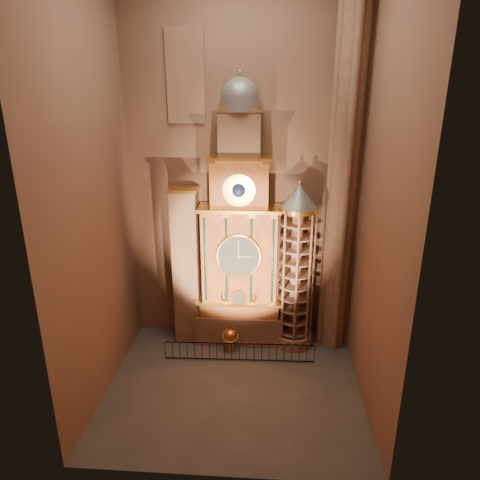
# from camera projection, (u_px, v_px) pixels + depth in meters

# --- Properties ---
(floor) EXTENTS (14.00, 14.00, 0.00)m
(floor) POSITION_uv_depth(u_px,v_px,m) (234.00, 386.00, 24.00)
(floor) COLOR #383330
(floor) RESTS_ON ground
(wall_back) EXTENTS (22.00, 0.00, 22.00)m
(wall_back) POSITION_uv_depth(u_px,v_px,m) (241.00, 172.00, 26.09)
(wall_back) COLOR #8B624B
(wall_back) RESTS_ON floor
(wall_left) EXTENTS (0.00, 22.00, 22.00)m
(wall_left) POSITION_uv_depth(u_px,v_px,m) (90.00, 192.00, 20.88)
(wall_left) COLOR #8B624B
(wall_left) RESTS_ON floor
(wall_right) EXTENTS (0.00, 22.00, 22.00)m
(wall_right) POSITION_uv_depth(u_px,v_px,m) (382.00, 197.00, 19.97)
(wall_right) COLOR #8B624B
(wall_right) RESTS_ON floor
(astronomical_clock) EXTENTS (5.60, 2.41, 16.70)m
(astronomical_clock) POSITION_uv_depth(u_px,v_px,m) (240.00, 245.00, 26.51)
(astronomical_clock) COLOR #8C634C
(astronomical_clock) RESTS_ON floor
(portrait_tower) EXTENTS (1.80, 1.60, 10.20)m
(portrait_tower) POSITION_uv_depth(u_px,v_px,m) (187.00, 266.00, 27.25)
(portrait_tower) COLOR #8C634C
(portrait_tower) RESTS_ON floor
(stair_turret) EXTENTS (2.50, 2.50, 10.80)m
(stair_turret) POSITION_uv_depth(u_px,v_px,m) (296.00, 269.00, 26.49)
(stair_turret) COLOR #8C634C
(stair_turret) RESTS_ON floor
(gothic_pier) EXTENTS (2.04, 2.04, 22.00)m
(gothic_pier) POSITION_uv_depth(u_px,v_px,m) (345.00, 177.00, 24.74)
(gothic_pier) COLOR #8C634C
(gothic_pier) RESTS_ON floor
(stained_glass_window) EXTENTS (2.20, 0.14, 5.20)m
(stained_glass_window) POSITION_uv_depth(u_px,v_px,m) (185.00, 76.00, 24.43)
(stained_glass_window) COLOR navy
(stained_glass_window) RESTS_ON wall_back
(celestial_globe) EXTENTS (1.15, 1.10, 1.49)m
(celestial_globe) POSITION_uv_depth(u_px,v_px,m) (230.00, 338.00, 27.05)
(celestial_globe) COLOR #8C634C
(celestial_globe) RESTS_ON floor
(iron_railing) EXTENTS (9.13, 0.27, 1.20)m
(iron_railing) POSITION_uv_depth(u_px,v_px,m) (239.00, 352.00, 26.04)
(iron_railing) COLOR black
(iron_railing) RESTS_ON floor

